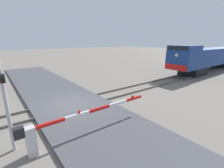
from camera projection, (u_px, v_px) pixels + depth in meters
ground_plane at (71, 106)px, 10.95m from camera, size 160.00×160.00×0.00m
rail_track_left at (67, 102)px, 11.48m from camera, size 0.08×80.00×0.15m
rail_track_right at (75, 108)px, 10.38m from camera, size 0.08×80.00×0.15m
road_surface at (71, 105)px, 10.93m from camera, size 36.00×4.94×0.16m
locomotive at (210, 57)px, 23.09m from camera, size 2.83×18.71×3.81m
crossing_signal at (2, 87)px, 5.81m from camera, size 1.18×0.33×4.32m
crossing_gate at (55, 128)px, 6.56m from camera, size 0.36×6.61×1.33m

